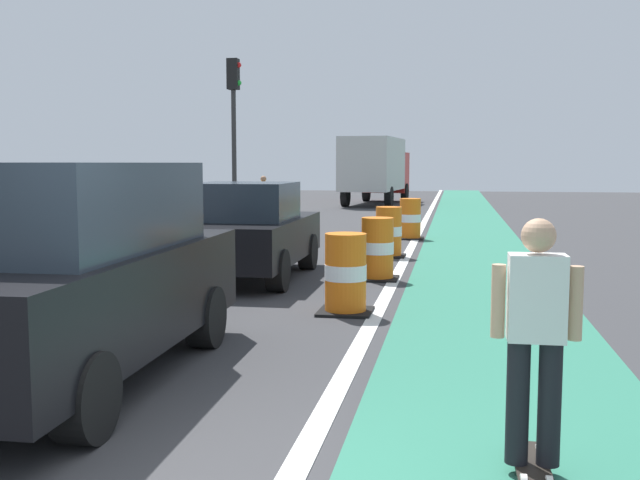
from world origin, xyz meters
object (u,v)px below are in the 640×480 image
traffic_light_corner (234,113)px  delivery_truck_down_block (376,167)px  traffic_barrel_back (389,232)px  pedestrian_waiting (264,198)px  traffic_barrel_front (346,274)px  parked_suv_nearest (72,272)px  parked_sedan_second (248,232)px  traffic_barrel_mid (377,249)px  traffic_barrel_far (410,219)px  pedestrian_crossing (171,213)px  skateboarder_on_lane (535,339)px

traffic_light_corner → delivery_truck_down_block: bearing=79.9°
traffic_barrel_back → pedestrian_waiting: size_ratio=0.68×
delivery_truck_down_block → traffic_barrel_front: bearing=-84.9°
parked_suv_nearest → parked_sedan_second: size_ratio=1.13×
traffic_barrel_mid → traffic_light_corner: 10.49m
parked_suv_nearest → traffic_barrel_far: parked_suv_nearest is taller
parked_suv_nearest → traffic_barrel_mid: bearing=71.8°
delivery_truck_down_block → pedestrian_waiting: bearing=-101.2°
delivery_truck_down_block → pedestrian_crossing: 20.15m
parked_sedan_second → pedestrian_crossing: parked_sedan_second is taller
delivery_truck_down_block → parked_suv_nearest: bearing=-89.3°
parked_suv_nearest → traffic_barrel_back: (2.07, 9.77, -0.50)m
parked_sedan_second → traffic_barrel_back: bearing=58.3°
traffic_light_corner → pedestrian_crossing: 5.59m
traffic_barrel_far → pedestrian_crossing: pedestrian_crossing is taller
pedestrian_crossing → traffic_light_corner: bearing=89.1°
parked_suv_nearest → traffic_barrel_far: bearing=80.4°
skateboarder_on_lane → delivery_truck_down_block: bearing=97.9°
traffic_barrel_mid → parked_sedan_second: bearing=-172.3°
parked_sedan_second → traffic_barrel_front: 3.43m
parked_suv_nearest → skateboarder_on_lane: bearing=-19.4°
parked_sedan_second → delivery_truck_down_block: 23.96m
pedestrian_crossing → pedestrian_waiting: 7.52m
parked_suv_nearest → traffic_light_corner: traffic_light_corner is taller
skateboarder_on_lane → traffic_light_corner: 18.21m
skateboarder_on_lane → traffic_barrel_front: bearing=111.5°
parked_sedan_second → traffic_barrel_far: parked_sedan_second is taller
skateboarder_on_lane → pedestrian_waiting: skateboarder_on_lane is taller
parked_suv_nearest → delivery_truck_down_block: bearing=90.7°
parked_sedan_second → delivery_truck_down_block: (-0.27, 23.94, 1.01)m
pedestrian_crossing → skateboarder_on_lane: bearing=-58.6°
pedestrian_crossing → traffic_barrel_front: bearing=-52.4°
traffic_barrel_back → traffic_barrel_far: 3.89m
traffic_barrel_mid → pedestrian_waiting: size_ratio=0.68×
traffic_barrel_far → pedestrian_crossing: 6.40m
traffic_barrel_far → delivery_truck_down_block: delivery_truck_down_block is taller
traffic_barrel_mid → traffic_barrel_back: bearing=91.6°
skateboarder_on_lane → parked_sedan_second: 8.69m
skateboarder_on_lane → pedestrian_crossing: (-7.11, 11.67, -0.05)m
traffic_barrel_mid → traffic_barrel_far: bearing=88.8°
traffic_barrel_front → traffic_barrel_back: size_ratio=1.00×
parked_sedan_second → parked_suv_nearest: bearing=-89.1°
skateboarder_on_lane → traffic_barrel_back: (-1.93, 11.18, -0.38)m
parked_suv_nearest → pedestrian_waiting: parked_suv_nearest is taller
traffic_barrel_front → parked_suv_nearest: bearing=-119.6°
delivery_truck_down_block → pedestrian_waiting: delivery_truck_down_block is taller
traffic_light_corner → pedestrian_crossing: bearing=-90.9°
traffic_barrel_front → traffic_barrel_back: bearing=89.6°
skateboarder_on_lane → parked_suv_nearest: (-4.00, 1.41, 0.12)m
skateboarder_on_lane → parked_sedan_second: (-4.10, 7.67, -0.08)m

